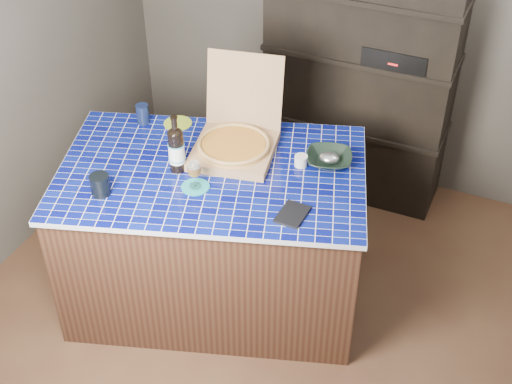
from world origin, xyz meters
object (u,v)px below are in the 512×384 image
at_px(kitchen_island, 214,234).
at_px(mead_bottle, 176,149).
at_px(bowl, 329,159).
at_px(wine_glass, 194,169).
at_px(dvd_case, 293,214).
at_px(pizza_box, 235,142).

relative_size(kitchen_island, mead_bottle, 5.61).
bearing_deg(bowl, kitchen_island, -150.66).
distance_m(wine_glass, dvd_case, 0.55).
bearing_deg(kitchen_island, wine_glass, -110.91).
height_order(pizza_box, mead_bottle, pizza_box).
xyz_separation_m(kitchen_island, pizza_box, (0.04, 0.21, 0.51)).
bearing_deg(pizza_box, mead_bottle, -137.99).
height_order(dvd_case, bowl, bowl).
bearing_deg(mead_bottle, dvd_case, -8.99).
height_order(mead_bottle, dvd_case, mead_bottle).
relative_size(pizza_box, mead_bottle, 1.79).
xyz_separation_m(pizza_box, mead_bottle, (-0.21, -0.27, 0.06)).
bearing_deg(mead_bottle, wine_glass, -32.95).
bearing_deg(mead_bottle, pizza_box, 52.72).
bearing_deg(kitchen_island, dvd_case, -35.83).
relative_size(wine_glass, bowl, 0.67).
bearing_deg(mead_bottle, bowl, 27.49).
bearing_deg(kitchen_island, pizza_box, 61.23).
relative_size(wine_glass, dvd_case, 0.91).
height_order(mead_bottle, wine_glass, mead_bottle).
bearing_deg(bowl, wine_glass, -139.67).
relative_size(mead_bottle, wine_glass, 2.02).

